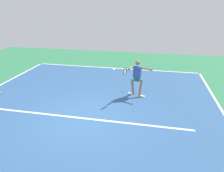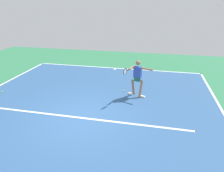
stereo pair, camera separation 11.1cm
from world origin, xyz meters
name	(u,v)px [view 2 (the right image)]	position (x,y,z in m)	size (l,w,h in m)	color
ground_plane	(82,118)	(0.00, 0.00, 0.00)	(22.78, 22.78, 0.00)	#2D754C
court_surface	(82,118)	(0.00, 0.00, 0.00)	(10.81, 13.05, 0.00)	#2D5484
court_line_baseline_near	(116,68)	(0.00, -6.47, 0.00)	(10.81, 0.10, 0.01)	white
court_line_service	(82,118)	(0.00, 0.01, 0.00)	(8.11, 0.10, 0.01)	white
court_line_centre_mark	(115,69)	(0.00, -6.27, 0.00)	(0.10, 0.30, 0.01)	white
tennis_player	(137,76)	(-1.81, -2.39, 0.98)	(1.18, 1.15, 1.72)	#9E7051
tennis_ball_near_player	(124,91)	(-1.17, -2.79, 0.03)	(0.07, 0.07, 0.07)	#CCE033
tennis_ball_far_corner	(2,92)	(4.60, -1.40, 0.03)	(0.07, 0.07, 0.07)	#C6E53D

